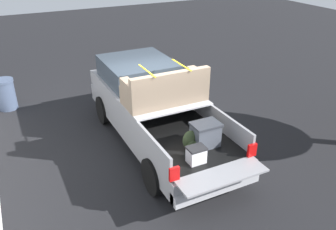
% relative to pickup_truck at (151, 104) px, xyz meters
% --- Properties ---
extents(ground_plane, '(40.00, 40.00, 0.00)m').
position_rel_pickup_truck_xyz_m(ground_plane, '(-0.38, 0.00, -0.97)').
color(ground_plane, black).
extents(pickup_truck, '(6.05, 2.06, 2.23)m').
position_rel_pickup_truck_xyz_m(pickup_truck, '(0.00, 0.00, 0.00)').
color(pickup_truck, gray).
rests_on(pickup_truck, ground_plane).
extents(trash_can, '(0.60, 0.60, 0.98)m').
position_rel_pickup_truck_xyz_m(trash_can, '(3.60, 3.36, -0.47)').
color(trash_can, '#3F4C66').
rests_on(trash_can, ground_plane).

